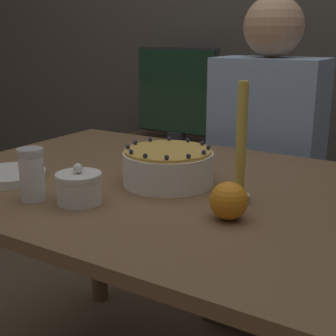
# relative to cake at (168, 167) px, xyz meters

# --- Properties ---
(wall_behind) EXTENTS (8.00, 0.05, 2.60)m
(wall_behind) POSITION_rel_cake_xyz_m (-0.06, 1.41, 0.50)
(wall_behind) COLOR #4C4742
(wall_behind) RESTS_ON ground_plane
(dining_table) EXTENTS (1.22, 0.93, 0.76)m
(dining_table) POSITION_rel_cake_xyz_m (-0.06, 0.01, -0.17)
(dining_table) COLOR brown
(dining_table) RESTS_ON ground_plane
(cake) EXTENTS (0.24, 0.24, 0.11)m
(cake) POSITION_rel_cake_xyz_m (0.00, 0.00, 0.00)
(cake) COLOR white
(cake) RESTS_ON dining_table
(sugar_bowl) EXTENTS (0.11, 0.11, 0.10)m
(sugar_bowl) POSITION_rel_cake_xyz_m (-0.10, -0.24, -0.01)
(sugar_bowl) COLOR white
(sugar_bowl) RESTS_ON dining_table
(sugar_shaker) EXTENTS (0.06, 0.06, 0.13)m
(sugar_shaker) POSITION_rel_cake_xyz_m (-0.21, -0.28, 0.02)
(sugar_shaker) COLOR white
(sugar_shaker) RESTS_ON dining_table
(plate_stack) EXTENTS (0.20, 0.20, 0.02)m
(plate_stack) POSITION_rel_cake_xyz_m (-0.39, -0.20, -0.03)
(plate_stack) COLOR white
(plate_stack) RESTS_ON dining_table
(candle) EXTENTS (0.05, 0.05, 0.29)m
(candle) POSITION_rel_cake_xyz_m (0.22, -0.03, 0.07)
(candle) COLOR tan
(candle) RESTS_ON dining_table
(orange_fruit_0) EXTENTS (0.08, 0.08, 0.08)m
(orange_fruit_0) POSITION_rel_cake_xyz_m (0.24, -0.14, -0.01)
(orange_fruit_0) COLOR orange
(orange_fruit_0) RESTS_ON dining_table
(person_man_blue_shirt) EXTENTS (0.40, 0.34, 1.28)m
(person_man_blue_shirt) POSITION_rel_cake_xyz_m (0.03, 0.67, -0.24)
(person_man_blue_shirt) COLOR #473D33
(person_man_blue_shirt) RESTS_ON ground_plane
(side_cabinet) EXTENTS (0.68, 0.43, 0.58)m
(side_cabinet) POSITION_rel_cake_xyz_m (-0.66, 1.15, -0.51)
(side_cabinet) COLOR #4C3828
(side_cabinet) RESTS_ON ground_plane
(tv_monitor) EXTENTS (0.48, 0.10, 0.50)m
(tv_monitor) POSITION_rel_cake_xyz_m (-0.66, 1.15, 0.03)
(tv_monitor) COLOR #2D2D33
(tv_monitor) RESTS_ON side_cabinet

